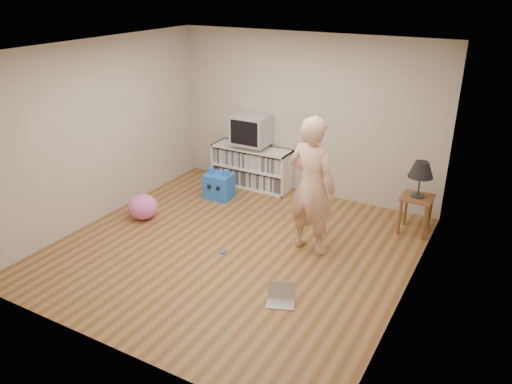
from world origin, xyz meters
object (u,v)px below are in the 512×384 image
object	(u,v)px
crt_tv	(252,129)
person	(312,186)
table_lamp	(421,170)
media_unit	(252,167)
side_table	(416,205)
laptop	(281,297)
dvd_deck	(252,145)
plush_blue	(219,186)
plush_pink	(143,207)

from	to	relation	value
crt_tv	person	xyz separation A→B (m)	(1.75, -1.54, -0.10)
table_lamp	person	xyz separation A→B (m)	(-1.10, -1.18, -0.03)
media_unit	crt_tv	xyz separation A→B (m)	(0.00, -0.02, 0.67)
person	crt_tv	bearing A→B (deg)	-31.60
crt_tv	side_table	xyz separation A→B (m)	(2.86, -0.37, -0.60)
person	laptop	size ratio (longest dim) A/B	4.82
dvd_deck	plush_blue	xyz separation A→B (m)	(-0.22, -0.72, -0.52)
media_unit	crt_tv	bearing A→B (deg)	-90.00
plush_blue	crt_tv	bearing A→B (deg)	68.12
media_unit	table_lamp	bearing A→B (deg)	-7.69
side_table	plush_pink	distance (m)	3.97
crt_tv	plush_pink	xyz separation A→B (m)	(-0.80, -1.90, -0.83)
table_lamp	person	bearing A→B (deg)	-133.16
side_table	plush_pink	size ratio (longest dim) A/B	1.25
side_table	table_lamp	xyz separation A→B (m)	(0.00, 0.00, 0.53)
side_table	laptop	xyz separation A→B (m)	(-0.90, -2.41, -0.36)
person	laptop	world-z (taller)	person
side_table	table_lamp	size ratio (longest dim) A/B	1.07
crt_tv	side_table	bearing A→B (deg)	-7.32
person	side_table	bearing A→B (deg)	-123.37
person	plush_pink	distance (m)	2.68
crt_tv	media_unit	bearing A→B (deg)	90.00
table_lamp	person	size ratio (longest dim) A/B	0.28
crt_tv	laptop	size ratio (longest dim) A/B	1.58
side_table	table_lamp	distance (m)	0.53
media_unit	plush_pink	xyz separation A→B (m)	(-0.80, -1.92, -0.16)
dvd_deck	person	size ratio (longest dim) A/B	0.25
media_unit	plush_pink	distance (m)	2.09
laptop	plush_pink	world-z (taller)	plush_pink
dvd_deck	plush_pink	bearing A→B (deg)	-112.74
dvd_deck	plush_blue	size ratio (longest dim) A/B	0.89
media_unit	table_lamp	xyz separation A→B (m)	(2.86, -0.39, 0.59)
dvd_deck	laptop	size ratio (longest dim) A/B	1.18
plush_blue	laptop	bearing A→B (deg)	-48.32
crt_tv	plush_blue	bearing A→B (deg)	-107.12
table_lamp	person	world-z (taller)	person
laptop	crt_tv	bearing A→B (deg)	104.82
media_unit	dvd_deck	world-z (taller)	dvd_deck
dvd_deck	crt_tv	xyz separation A→B (m)	(0.00, -0.00, 0.29)
crt_tv	plush_blue	world-z (taller)	crt_tv
dvd_deck	plush_blue	world-z (taller)	dvd_deck
media_unit	table_lamp	size ratio (longest dim) A/B	2.72
crt_tv	side_table	world-z (taller)	crt_tv
person	plush_blue	distance (m)	2.25
dvd_deck	plush_pink	xyz separation A→B (m)	(-0.80, -1.91, -0.55)
side_table	plush_blue	world-z (taller)	side_table
media_unit	plush_pink	world-z (taller)	media_unit
media_unit	plush_blue	size ratio (longest dim) A/B	2.78
crt_tv	person	bearing A→B (deg)	-41.39
laptop	media_unit	bearing A→B (deg)	104.63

